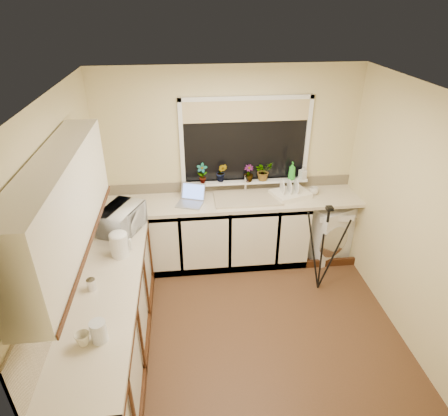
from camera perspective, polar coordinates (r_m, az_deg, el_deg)
floor at (r=4.36m, az=3.02°, el=-16.82°), size 3.20×3.20×0.00m
ceiling at (r=3.12m, az=4.21°, el=16.42°), size 3.20×3.20×0.00m
wall_back at (r=4.91m, az=0.70°, el=6.19°), size 3.20×0.00×3.20m
wall_front at (r=2.48m, az=9.50°, el=-21.53°), size 3.20×0.00×3.20m
wall_left at (r=3.70m, az=-21.78°, el=-4.21°), size 0.00×3.00×3.00m
wall_right at (r=4.15m, az=25.90°, el=-1.48°), size 0.00×3.00×3.00m
base_cabinet_back at (r=4.99m, az=-2.66°, el=-3.76°), size 2.55×0.60×0.86m
base_cabinet_left at (r=3.89m, az=-16.20°, el=-16.39°), size 0.54×2.40×0.86m
worktop_back at (r=4.79m, az=1.10°, el=1.00°), size 3.20×0.60×0.04m
worktop_left at (r=3.59m, az=-17.19°, el=-11.29°), size 0.60×2.40×0.04m
upper_cabinet at (r=3.01m, az=-22.75°, el=0.46°), size 0.28×1.90×0.70m
splashback_left at (r=3.52m, az=-22.41°, el=-8.22°), size 0.02×2.40×0.45m
splashback_back at (r=5.01m, az=0.70°, el=3.44°), size 3.20×0.02×0.14m
window_glass at (r=4.81m, az=3.15°, el=9.78°), size 1.50×0.02×1.00m
window_blind at (r=4.68m, az=3.32°, el=14.02°), size 1.50×0.02×0.25m
windowsill at (r=4.95m, az=3.09°, el=3.93°), size 1.60×0.14×0.03m
sink at (r=4.80m, az=3.47°, el=1.46°), size 0.82×0.46×0.03m
faucet at (r=4.92m, az=3.17°, el=3.53°), size 0.03×0.03×0.24m
washing_machine at (r=5.35m, az=14.86°, el=-3.01°), size 0.69×0.68×0.76m
laptop at (r=4.71m, az=-4.85°, el=1.44°), size 0.38×0.39×0.21m
kettle at (r=3.86m, az=-15.12°, el=-5.28°), size 0.18×0.18×0.23m
dish_rack at (r=4.92m, az=9.73°, el=2.02°), size 0.53×0.46×0.07m
tripod at (r=4.61m, az=14.40°, el=-5.92°), size 0.57×0.57×1.12m
glass_jug at (r=3.07m, az=-17.94°, el=-16.88°), size 0.12×0.12×0.17m
steel_jar at (r=3.55m, az=-18.92°, el=-10.58°), size 0.08×0.08×0.10m
microwave at (r=4.24m, az=-14.79°, el=-1.59°), size 0.51×0.59×0.27m
plant_a at (r=4.82m, az=-3.23°, el=5.08°), size 0.15×0.12×0.26m
plant_b at (r=4.86m, az=-0.36°, el=5.24°), size 0.16×0.14×0.24m
plant_c at (r=4.88m, az=3.62°, el=5.10°), size 0.14×0.14×0.21m
plant_d at (r=4.93m, az=5.80°, el=5.47°), size 0.28×0.27×0.25m
soap_bottle_green at (r=4.99m, az=9.96°, el=5.39°), size 0.10×0.10×0.24m
soap_bottle_clear at (r=5.05m, az=11.50°, el=5.16°), size 0.10×0.10×0.18m
cup_back at (r=5.03m, az=13.06°, el=2.47°), size 0.15×0.15×0.09m
cup_left at (r=3.11m, az=-20.05°, el=-17.64°), size 0.14×0.14×0.10m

